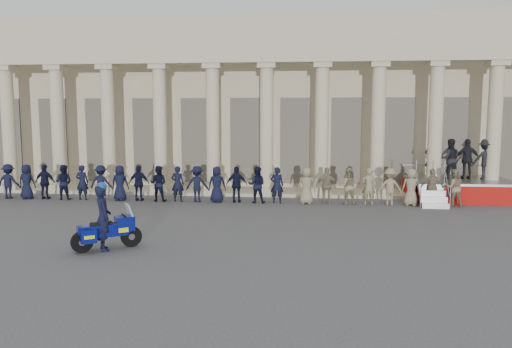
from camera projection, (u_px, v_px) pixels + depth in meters
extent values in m
plane|color=#49494C|center=(208.00, 234.00, 16.33)|extent=(90.00, 90.00, 0.00)
cube|color=#BBAD8C|center=(255.00, 105.00, 30.62)|extent=(40.00, 10.00, 9.00)
cube|color=#BBAD8C|center=(242.00, 191.00, 25.02)|extent=(40.00, 2.60, 0.15)
cube|color=#BBAD8C|center=(239.00, 53.00, 23.44)|extent=(35.80, 1.00, 1.00)
cube|color=#BBAD8C|center=(239.00, 29.00, 23.31)|extent=(35.80, 1.00, 1.20)
cube|color=#BBAD8C|center=(12.00, 186.00, 25.35)|extent=(0.90, 0.90, 0.30)
cylinder|color=#BBAD8C|center=(9.00, 127.00, 25.00)|extent=(0.64, 0.64, 5.60)
cube|color=#BBAD8C|center=(5.00, 68.00, 24.66)|extent=(0.85, 0.85, 0.24)
cube|color=#BBAD8C|center=(61.00, 186.00, 25.09)|extent=(0.90, 0.90, 0.30)
cylinder|color=#BBAD8C|center=(58.00, 128.00, 24.75)|extent=(0.64, 0.64, 5.60)
cube|color=#BBAD8C|center=(55.00, 68.00, 24.40)|extent=(0.85, 0.85, 0.24)
cube|color=#BBAD8C|center=(111.00, 187.00, 24.84)|extent=(0.90, 0.90, 0.30)
cylinder|color=#BBAD8C|center=(109.00, 128.00, 24.49)|extent=(0.64, 0.64, 5.60)
cube|color=#BBAD8C|center=(106.00, 67.00, 24.15)|extent=(0.85, 0.85, 0.24)
cube|color=#BBAD8C|center=(162.00, 188.00, 24.58)|extent=(0.90, 0.90, 0.30)
cylinder|color=#BBAD8C|center=(160.00, 128.00, 24.24)|extent=(0.64, 0.64, 5.60)
cube|color=#BBAD8C|center=(159.00, 67.00, 23.89)|extent=(0.85, 0.85, 0.24)
cube|color=#BBAD8C|center=(213.00, 189.00, 24.33)|extent=(0.90, 0.90, 0.30)
cylinder|color=#BBAD8C|center=(213.00, 128.00, 23.98)|extent=(0.64, 0.64, 5.60)
cube|color=#BBAD8C|center=(212.00, 66.00, 23.64)|extent=(0.85, 0.85, 0.24)
cube|color=#BBAD8C|center=(267.00, 189.00, 24.07)|extent=(0.90, 0.90, 0.30)
cylinder|color=#BBAD8C|center=(267.00, 128.00, 23.72)|extent=(0.64, 0.64, 5.60)
cube|color=#BBAD8C|center=(267.00, 66.00, 23.38)|extent=(0.85, 0.85, 0.24)
cube|color=#BBAD8C|center=(321.00, 190.00, 23.82)|extent=(0.90, 0.90, 0.30)
cylinder|color=#BBAD8C|center=(322.00, 128.00, 23.47)|extent=(0.64, 0.64, 5.60)
cube|color=#BBAD8C|center=(323.00, 65.00, 23.13)|extent=(0.85, 0.85, 0.24)
cube|color=#BBAD8C|center=(376.00, 191.00, 23.56)|extent=(0.90, 0.90, 0.30)
cylinder|color=#BBAD8C|center=(378.00, 128.00, 23.21)|extent=(0.64, 0.64, 5.60)
cube|color=#BBAD8C|center=(380.00, 65.00, 22.87)|extent=(0.85, 0.85, 0.24)
cube|color=#BBAD8C|center=(433.00, 192.00, 23.30)|extent=(0.90, 0.90, 0.30)
cylinder|color=#BBAD8C|center=(435.00, 129.00, 22.96)|extent=(0.64, 0.64, 5.60)
cube|color=#BBAD8C|center=(438.00, 64.00, 22.62)|extent=(0.85, 0.85, 0.24)
cube|color=#BBAD8C|center=(490.00, 193.00, 23.05)|extent=(0.90, 0.90, 0.30)
cylinder|color=#BBAD8C|center=(494.00, 129.00, 22.70)|extent=(0.64, 0.64, 5.60)
cube|color=#BBAD8C|center=(498.00, 63.00, 22.36)|extent=(0.85, 0.85, 0.24)
cube|color=black|center=(9.00, 139.00, 27.21)|extent=(1.30, 0.12, 4.20)
cube|color=black|center=(54.00, 140.00, 26.95)|extent=(1.30, 0.12, 4.20)
cube|color=black|center=(100.00, 140.00, 26.70)|extent=(1.30, 0.12, 4.20)
cube|color=black|center=(148.00, 140.00, 26.44)|extent=(1.30, 0.12, 4.20)
cube|color=black|center=(196.00, 140.00, 26.19)|extent=(1.30, 0.12, 4.20)
cube|color=black|center=(245.00, 141.00, 25.93)|extent=(1.30, 0.12, 4.20)
cube|color=black|center=(295.00, 141.00, 25.68)|extent=(1.30, 0.12, 4.20)
cube|color=black|center=(346.00, 141.00, 25.42)|extent=(1.30, 0.12, 4.20)
cube|color=black|center=(398.00, 141.00, 25.16)|extent=(1.30, 0.12, 4.20)
cube|color=black|center=(451.00, 142.00, 24.91)|extent=(1.30, 0.12, 4.20)
cube|color=black|center=(505.00, 142.00, 24.65)|extent=(1.30, 0.12, 4.20)
imported|color=black|center=(9.00, 181.00, 23.15)|extent=(1.04, 0.60, 1.61)
imported|color=black|center=(27.00, 182.00, 23.07)|extent=(0.79, 0.51, 1.61)
imported|color=black|center=(45.00, 182.00, 22.98)|extent=(0.94, 0.39, 1.61)
imported|color=black|center=(64.00, 182.00, 22.89)|extent=(0.78, 0.61, 1.61)
imported|color=black|center=(82.00, 182.00, 22.80)|extent=(0.59, 0.38, 1.61)
imported|color=black|center=(101.00, 183.00, 22.72)|extent=(1.04, 0.60, 1.61)
imported|color=black|center=(120.00, 183.00, 22.63)|extent=(0.79, 0.51, 1.61)
imported|color=black|center=(139.00, 183.00, 22.54)|extent=(0.94, 0.39, 1.61)
imported|color=black|center=(158.00, 183.00, 22.45)|extent=(0.78, 0.61, 1.61)
imported|color=black|center=(178.00, 184.00, 22.36)|extent=(0.59, 0.38, 1.61)
imported|color=black|center=(197.00, 184.00, 22.28)|extent=(1.04, 0.60, 1.61)
imported|color=black|center=(217.00, 184.00, 22.19)|extent=(0.79, 0.51, 1.61)
imported|color=black|center=(237.00, 185.00, 22.10)|extent=(0.94, 0.39, 1.61)
imported|color=black|center=(257.00, 185.00, 22.01)|extent=(0.78, 0.61, 1.61)
imported|color=black|center=(277.00, 185.00, 21.93)|extent=(0.59, 0.38, 1.61)
imported|color=#857B5C|center=(306.00, 186.00, 21.80)|extent=(0.79, 0.51, 1.61)
imported|color=#857B5C|center=(327.00, 186.00, 21.71)|extent=(0.94, 0.39, 1.61)
imported|color=#857B5C|center=(348.00, 186.00, 21.62)|extent=(0.78, 0.61, 1.61)
imported|color=#857B5C|center=(369.00, 186.00, 21.54)|extent=(0.59, 0.38, 1.61)
imported|color=#857B5C|center=(390.00, 187.00, 21.45)|extent=(1.04, 0.60, 1.61)
imported|color=#857B5C|center=(411.00, 187.00, 21.36)|extent=(0.79, 0.51, 1.61)
imported|color=#857B5C|center=(432.00, 187.00, 21.27)|extent=(0.94, 0.39, 1.61)
imported|color=#857B5C|center=(454.00, 188.00, 21.18)|extent=(0.78, 0.61, 1.61)
cube|color=gray|center=(459.00, 181.00, 23.00)|extent=(4.53, 3.23, 0.10)
cube|color=#A4110D|center=(470.00, 196.00, 21.47)|extent=(4.53, 0.04, 0.82)
cube|color=#A4110D|center=(409.00, 190.00, 23.27)|extent=(0.04, 3.23, 0.82)
cube|color=#A4110D|center=(509.00, 191.00, 22.83)|extent=(0.04, 3.23, 0.82)
cube|color=gray|center=(435.00, 206.00, 20.76)|extent=(1.10, 0.28, 0.23)
cube|color=gray|center=(434.00, 199.00, 21.01)|extent=(1.10, 0.28, 0.23)
cube|color=gray|center=(432.00, 193.00, 21.26)|extent=(1.10, 0.28, 0.23)
cube|color=gray|center=(431.00, 187.00, 21.51)|extent=(1.10, 0.28, 0.23)
cylinder|color=gray|center=(450.00, 165.00, 24.48)|extent=(4.53, 0.04, 0.04)
imported|color=black|center=(432.00, 159.00, 23.20)|extent=(0.68, 0.45, 1.86)
imported|color=black|center=(450.00, 159.00, 23.12)|extent=(0.90, 0.70, 1.86)
imported|color=black|center=(467.00, 159.00, 23.04)|extent=(1.09, 0.45, 1.86)
imported|color=black|center=(485.00, 159.00, 22.96)|extent=(1.20, 0.69, 1.86)
cylinder|color=black|center=(131.00, 236.00, 14.71)|extent=(0.58, 0.45, 0.61)
cylinder|color=black|center=(82.00, 242.00, 14.05)|extent=(0.58, 0.45, 0.61)
cube|color=navy|center=(108.00, 230.00, 14.37)|extent=(1.11, 0.93, 0.35)
cube|color=navy|center=(125.00, 223.00, 14.57)|extent=(0.70, 0.69, 0.42)
cube|color=silver|center=(125.00, 230.00, 14.60)|extent=(0.33, 0.35, 0.11)
cube|color=#B2BFCC|center=(130.00, 212.00, 14.61)|extent=(0.40, 0.46, 0.50)
cube|color=black|center=(102.00, 224.00, 14.26)|extent=(0.68, 0.60, 0.09)
cube|color=navy|center=(83.00, 230.00, 14.03)|extent=(0.45, 0.45, 0.20)
cube|color=navy|center=(89.00, 237.00, 13.83)|extent=(0.46, 0.41, 0.37)
cube|color=#DDE90C|center=(89.00, 237.00, 13.83)|extent=(0.36, 0.34, 0.09)
cube|color=navy|center=(85.00, 232.00, 14.35)|extent=(0.46, 0.41, 0.37)
cube|color=#DDE90C|center=(85.00, 232.00, 14.35)|extent=(0.36, 0.34, 0.09)
cylinder|color=silver|center=(91.00, 240.00, 14.38)|extent=(0.51, 0.39, 0.09)
cylinder|color=black|center=(124.00, 216.00, 14.55)|extent=(0.39, 0.56, 0.03)
imported|color=black|center=(103.00, 218.00, 14.26)|extent=(0.76, 0.82, 1.89)
sphere|color=navy|center=(102.00, 187.00, 14.15)|extent=(0.28, 0.28, 0.28)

